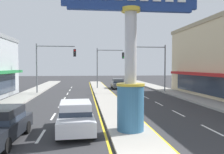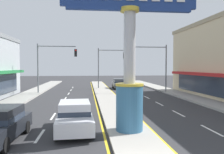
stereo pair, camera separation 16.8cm
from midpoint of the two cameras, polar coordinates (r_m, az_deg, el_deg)
median_strip at (r=24.82m, az=-1.69°, el=-5.06°), size 2.22×52.00×0.14m
sidewalk_left at (r=23.72m, az=-23.41°, el=-5.58°), size 2.48×60.00×0.18m
sidewalk_right at (r=25.33m, az=19.43°, el=-5.00°), size 2.48×60.00×0.18m
lane_markings at (r=23.50m, az=-1.39°, el=-5.65°), size 8.96×52.00×0.01m
district_sign at (r=11.49m, az=4.24°, el=4.75°), size 6.78×1.42×7.70m
traffic_light_left_side at (r=29.22m, az=-15.03°, el=4.21°), size 4.86×0.46×6.20m
traffic_light_right_side at (r=29.98m, az=9.76°, el=4.21°), size 4.86×0.46×6.20m
traffic_light_median_far at (r=34.99m, az=-1.37°, el=3.92°), size 4.20×0.46×6.20m
sedan_near_right_lane at (r=35.17m, az=1.29°, el=-1.64°), size 1.93×4.35×1.53m
sedan_far_right_lane at (r=12.22m, az=-9.44°, el=-9.61°), size 2.00×4.38×1.53m
sedan_near_left_lane at (r=11.56m, az=-26.58°, el=-10.55°), size 2.01×4.39×1.53m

